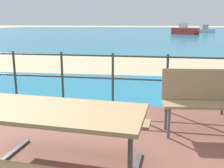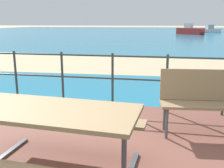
% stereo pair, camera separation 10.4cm
% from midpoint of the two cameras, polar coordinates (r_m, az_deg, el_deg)
% --- Properties ---
extents(sea_water, '(90.00, 90.00, 0.01)m').
position_cam_midpoint_polar(sea_water, '(42.31, 10.00, 11.00)').
color(sea_water, teal).
rests_on(sea_water, ground).
extents(beach_strip, '(54.14, 6.70, 0.01)m').
position_cam_midpoint_polar(beach_strip, '(10.53, 6.29, 4.33)').
color(beach_strip, tan).
rests_on(beach_strip, ground).
extents(picnic_table, '(1.89, 1.61, 0.78)m').
position_cam_midpoint_polar(picnic_table, '(2.66, -12.84, -8.92)').
color(picnic_table, '#8C704C').
rests_on(picnic_table, patio_paving).
extents(park_bench, '(1.51, 0.56, 0.94)m').
position_cam_midpoint_polar(park_bench, '(4.00, 21.88, -2.57)').
color(park_bench, '#8C704C').
rests_on(park_bench, patio_paving).
extents(railing_fence, '(5.94, 0.04, 1.05)m').
position_cam_midpoint_polar(railing_fence, '(4.80, 0.74, 2.00)').
color(railing_fence, '#2D3833').
rests_on(railing_fence, patio_paving).
extents(boat_near, '(3.75, 2.80, 1.25)m').
position_cam_midpoint_polar(boat_near, '(45.12, 20.94, 11.03)').
color(boat_near, silver).
rests_on(boat_near, sea_water).
extents(boat_mid, '(3.83, 3.76, 1.48)m').
position_cam_midpoint_polar(boat_mid, '(37.63, 16.97, 11.12)').
color(boat_mid, red).
rests_on(boat_mid, sea_water).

